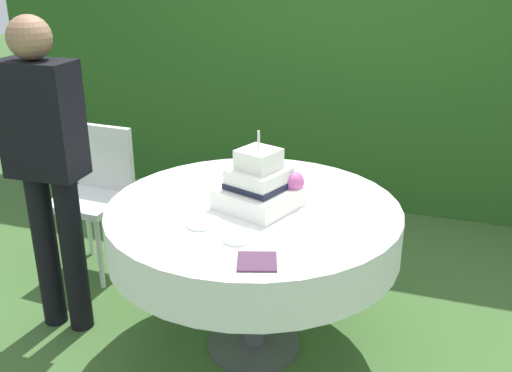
{
  "coord_description": "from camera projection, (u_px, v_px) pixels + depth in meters",
  "views": [
    {
      "loc": [
        0.8,
        -2.3,
        1.84
      ],
      "look_at": [
        0.01,
        -0.0,
        0.87
      ],
      "focal_mm": 40.68,
      "sensor_mm": 36.0,
      "label": 1
    }
  ],
  "objects": [
    {
      "name": "serving_plate_right",
      "position": [
        268.0,
        181.0,
        2.92
      ],
      "size": [
        0.12,
        0.12,
        0.01
      ],
      "primitive_type": "cylinder",
      "color": "white",
      "rests_on": "cake_table"
    },
    {
      "name": "standing_person",
      "position": [
        47.0,
        160.0,
        2.77
      ],
      "size": [
        0.37,
        0.21,
        1.6
      ],
      "color": "black",
      "rests_on": "ground_plane"
    },
    {
      "name": "garden_chair",
      "position": [
        96.0,
        185.0,
        3.51
      ],
      "size": [
        0.42,
        0.42,
        0.89
      ],
      "color": "white",
      "rests_on": "ground_plane"
    },
    {
      "name": "serving_plate_far",
      "position": [
        201.0,
        224.0,
        2.46
      ],
      "size": [
        0.13,
        0.13,
        0.01
      ],
      "primitive_type": "cylinder",
      "color": "white",
      "rests_on": "cake_table"
    },
    {
      "name": "napkin_stack",
      "position": [
        257.0,
        262.0,
        2.16
      ],
      "size": [
        0.19,
        0.19,
        0.01
      ],
      "primitive_type": "cube",
      "rotation": [
        0.0,
        0.0,
        0.32
      ],
      "color": "#4C2D47",
      "rests_on": "cake_table"
    },
    {
      "name": "wedding_cake",
      "position": [
        260.0,
        186.0,
        2.61
      ],
      "size": [
        0.4,
        0.4,
        0.36
      ],
      "color": "white",
      "rests_on": "cake_table"
    },
    {
      "name": "serving_plate_left",
      "position": [
        289.0,
        173.0,
        3.04
      ],
      "size": [
        0.13,
        0.13,
        0.01
      ],
      "primitive_type": "cylinder",
      "color": "white",
      "rests_on": "cake_table"
    },
    {
      "name": "ground_plane",
      "position": [
        254.0,
        345.0,
        2.94
      ],
      "size": [
        20.0,
        20.0,
        0.0
      ],
      "primitive_type": "plane",
      "color": "#3D602D"
    },
    {
      "name": "serving_plate_near",
      "position": [
        237.0,
        239.0,
        2.33
      ],
      "size": [
        0.11,
        0.11,
        0.01
      ],
      "primitive_type": "cylinder",
      "color": "white",
      "rests_on": "cake_table"
    },
    {
      "name": "foliage_hedge",
      "position": [
        345.0,
        49.0,
        4.35
      ],
      "size": [
        5.78,
        0.41,
        2.37
      ],
      "primitive_type": "cube",
      "color": "#28561E",
      "rests_on": "ground_plane"
    },
    {
      "name": "cake_table",
      "position": [
        254.0,
        227.0,
        2.69
      ],
      "size": [
        1.35,
        1.35,
        0.77
      ],
      "color": "#4C4C51",
      "rests_on": "ground_plane"
    }
  ]
}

